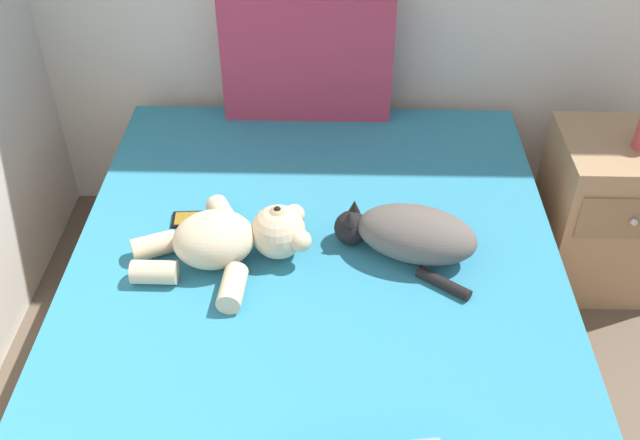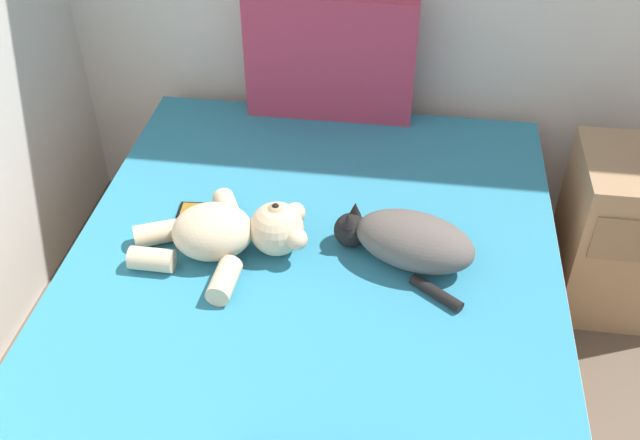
{
  "view_description": "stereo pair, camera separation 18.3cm",
  "coord_description": "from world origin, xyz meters",
  "px_view_note": "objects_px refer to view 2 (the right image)",
  "views": [
    {
      "loc": [
        1.1,
        1.21,
        1.91
      ],
      "look_at": [
        1.06,
        2.84,
        0.58
      ],
      "focal_mm": 41.08,
      "sensor_mm": 36.0,
      "label": 1
    },
    {
      "loc": [
        1.28,
        1.23,
        1.91
      ],
      "look_at": [
        1.06,
        2.84,
        0.58
      ],
      "focal_mm": 41.08,
      "sensor_mm": 36.0,
      "label": 2
    }
  ],
  "objects_px": {
    "cell_phone": "(203,211)",
    "bed": "(305,362)",
    "patterned_cushion": "(330,57)",
    "nightstand": "(627,233)",
    "cat": "(408,241)",
    "teddy_bear": "(231,232)"
  },
  "relations": [
    {
      "from": "teddy_bear",
      "to": "nightstand",
      "type": "distance_m",
      "value": 1.37
    },
    {
      "from": "bed",
      "to": "cat",
      "type": "distance_m",
      "value": 0.46
    },
    {
      "from": "patterned_cushion",
      "to": "cat",
      "type": "relative_size",
      "value": 1.41
    },
    {
      "from": "cat",
      "to": "nightstand",
      "type": "bearing_deg",
      "value": 32.33
    },
    {
      "from": "patterned_cushion",
      "to": "nightstand",
      "type": "height_order",
      "value": "patterned_cushion"
    },
    {
      "from": "patterned_cushion",
      "to": "teddy_bear",
      "type": "bearing_deg",
      "value": -102.65
    },
    {
      "from": "nightstand",
      "to": "cat",
      "type": "bearing_deg",
      "value": -147.67
    },
    {
      "from": "bed",
      "to": "cell_phone",
      "type": "bearing_deg",
      "value": 137.95
    },
    {
      "from": "patterned_cushion",
      "to": "cat",
      "type": "height_order",
      "value": "patterned_cushion"
    },
    {
      "from": "cat",
      "to": "bed",
      "type": "bearing_deg",
      "value": -143.04
    },
    {
      "from": "bed",
      "to": "teddy_bear",
      "type": "bearing_deg",
      "value": 144.67
    },
    {
      "from": "cat",
      "to": "nightstand",
      "type": "relative_size",
      "value": 0.72
    },
    {
      "from": "cell_phone",
      "to": "nightstand",
      "type": "distance_m",
      "value": 1.44
    },
    {
      "from": "cell_phone",
      "to": "teddy_bear",
      "type": "bearing_deg",
      "value": -51.05
    },
    {
      "from": "patterned_cushion",
      "to": "nightstand",
      "type": "bearing_deg",
      "value": -15.25
    },
    {
      "from": "patterned_cushion",
      "to": "cell_phone",
      "type": "height_order",
      "value": "patterned_cushion"
    },
    {
      "from": "cat",
      "to": "teddy_bear",
      "type": "distance_m",
      "value": 0.5
    },
    {
      "from": "patterned_cushion",
      "to": "cell_phone",
      "type": "distance_m",
      "value": 0.74
    },
    {
      "from": "cell_phone",
      "to": "bed",
      "type": "bearing_deg",
      "value": -42.05
    },
    {
      "from": "teddy_bear",
      "to": "cell_phone",
      "type": "relative_size",
      "value": 3.4
    },
    {
      "from": "bed",
      "to": "nightstand",
      "type": "xyz_separation_m",
      "value": [
        1.01,
        0.67,
        0.04
      ]
    },
    {
      "from": "bed",
      "to": "cell_phone",
      "type": "xyz_separation_m",
      "value": [
        -0.37,
        0.33,
        0.26
      ]
    }
  ]
}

